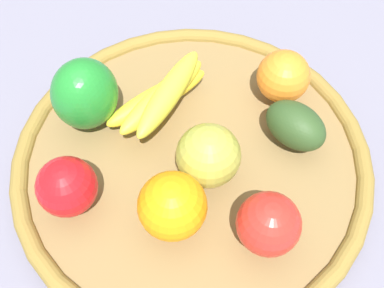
# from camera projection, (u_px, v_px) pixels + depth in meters

# --- Properties ---
(ground_plane) EXTENTS (2.40, 2.40, 0.00)m
(ground_plane) POSITION_uv_depth(u_px,v_px,m) (192.00, 168.00, 0.62)
(ground_plane) COLOR slate
(ground_plane) RESTS_ON ground
(basket) EXTENTS (0.46, 0.46, 0.04)m
(basket) POSITION_uv_depth(u_px,v_px,m) (192.00, 160.00, 0.61)
(basket) COLOR olive
(basket) RESTS_ON ground_plane
(bell_pepper) EXTENTS (0.11, 0.11, 0.10)m
(bell_pepper) POSITION_uv_depth(u_px,v_px,m) (85.00, 94.00, 0.58)
(bell_pepper) COLOR #1F802B
(bell_pepper) RESTS_ON basket
(avocado) EXTENTS (0.10, 0.09, 0.06)m
(avocado) POSITION_uv_depth(u_px,v_px,m) (295.00, 125.00, 0.58)
(avocado) COLOR #2C4821
(avocado) RESTS_ON basket
(orange_1) EXTENTS (0.09, 0.09, 0.08)m
(orange_1) POSITION_uv_depth(u_px,v_px,m) (172.00, 206.00, 0.51)
(orange_1) COLOR orange
(orange_1) RESTS_ON basket
(apple_0) EXTENTS (0.09, 0.09, 0.07)m
(apple_0) POSITION_uv_depth(u_px,v_px,m) (269.00, 224.00, 0.50)
(apple_0) COLOR red
(apple_0) RESTS_ON basket
(banana_bunch) EXTENTS (0.14, 0.15, 0.06)m
(banana_bunch) POSITION_uv_depth(u_px,v_px,m) (163.00, 95.00, 0.60)
(banana_bunch) COLOR yellow
(banana_bunch) RESTS_ON basket
(apple_1) EXTENTS (0.08, 0.08, 0.07)m
(apple_1) POSITION_uv_depth(u_px,v_px,m) (67.00, 187.00, 0.53)
(apple_1) COLOR red
(apple_1) RESTS_ON basket
(apple_2) EXTENTS (0.08, 0.08, 0.08)m
(apple_2) POSITION_uv_depth(u_px,v_px,m) (208.00, 156.00, 0.54)
(apple_2) COLOR #A3A33C
(apple_2) RESTS_ON basket
(orange_0) EXTENTS (0.09, 0.09, 0.07)m
(orange_0) POSITION_uv_depth(u_px,v_px,m) (283.00, 76.00, 0.61)
(orange_0) COLOR orange
(orange_0) RESTS_ON basket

